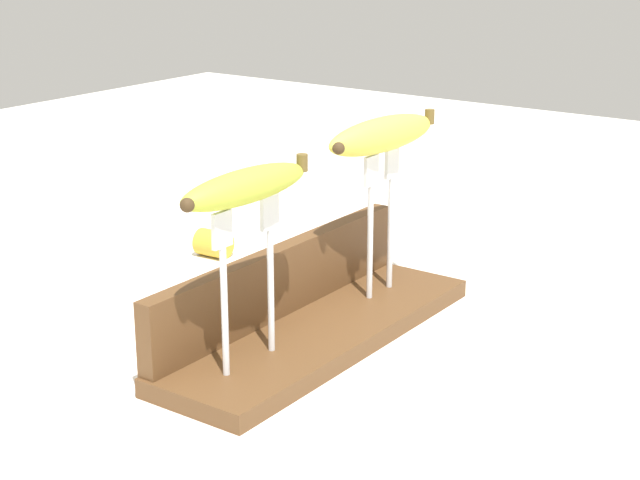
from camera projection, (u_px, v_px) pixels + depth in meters
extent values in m
plane|color=white|center=(320.00, 341.00, 1.15)|extent=(3.00, 3.00, 0.00)
cube|color=brown|center=(320.00, 332.00, 1.15)|extent=(0.45, 0.14, 0.02)
cube|color=brown|center=(280.00, 280.00, 1.17)|extent=(0.44, 0.02, 0.08)
cylinder|color=silver|center=(228.00, 313.00, 1.00)|extent=(0.01, 0.01, 0.13)
cube|color=silver|center=(226.00, 230.00, 0.97)|extent=(0.03, 0.00, 0.04)
cylinder|color=silver|center=(274.00, 292.00, 1.05)|extent=(0.01, 0.01, 0.13)
cube|color=silver|center=(273.00, 213.00, 1.03)|extent=(0.03, 0.00, 0.04)
cylinder|color=silver|center=(373.00, 243.00, 1.20)|extent=(0.01, 0.01, 0.14)
cube|color=silver|center=(375.00, 171.00, 1.17)|extent=(0.03, 0.00, 0.04)
cylinder|color=silver|center=(393.00, 234.00, 1.24)|extent=(0.01, 0.01, 0.14)
cube|color=silver|center=(395.00, 164.00, 1.21)|extent=(0.03, 0.00, 0.04)
ellipsoid|color=#B2C138|center=(249.00, 187.00, 0.99)|extent=(0.18, 0.05, 0.03)
cylinder|color=brown|center=(302.00, 163.00, 1.05)|extent=(0.01, 0.01, 0.02)
sphere|color=#3F2D19|center=(188.00, 205.00, 0.93)|extent=(0.01, 0.01, 0.01)
ellipsoid|color=#DBD147|center=(386.00, 135.00, 1.18)|extent=(0.19, 0.06, 0.04)
cylinder|color=brown|center=(430.00, 117.00, 1.24)|extent=(0.01, 0.01, 0.02)
sphere|color=#3F2D19|center=(336.00, 148.00, 1.12)|extent=(0.01, 0.01, 0.01)
cylinder|color=gold|center=(213.00, 243.00, 1.43)|extent=(0.04, 0.05, 0.04)
cylinder|color=beige|center=(201.00, 241.00, 1.45)|extent=(0.03, 0.01, 0.03)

